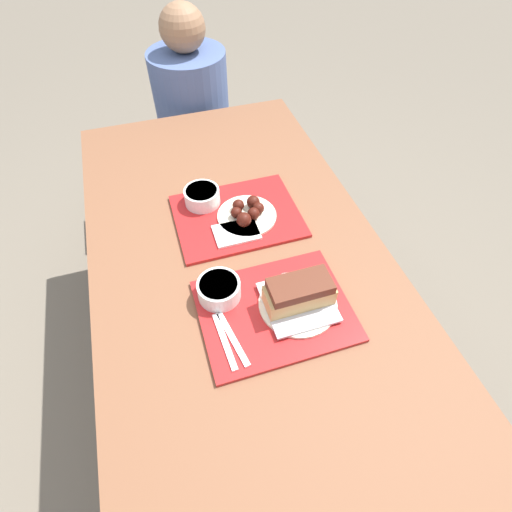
{
  "coord_description": "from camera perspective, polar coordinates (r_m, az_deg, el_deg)",
  "views": [
    {
      "loc": [
        -0.19,
        -0.73,
        1.69
      ],
      "look_at": [
        0.04,
        -0.01,
        0.8
      ],
      "focal_mm": 28.0,
      "sensor_mm": 36.0,
      "label": 1
    }
  ],
  "objects": [
    {
      "name": "tray_far",
      "position": [
        1.33,
        -2.71,
        5.74
      ],
      "size": [
        0.4,
        0.32,
        0.01
      ],
      "color": "red",
      "rests_on": "picnic_table"
    },
    {
      "name": "bowl_coleslaw_near",
      "position": [
        1.1,
        -5.32,
        -4.7
      ],
      "size": [
        0.12,
        0.12,
        0.05
      ],
      "color": "white",
      "rests_on": "tray_near"
    },
    {
      "name": "napkin_far",
      "position": [
        1.27,
        -2.83,
        3.39
      ],
      "size": [
        0.14,
        0.1,
        0.01
      ],
      "color": "white",
      "rests_on": "tray_far"
    },
    {
      "name": "condiment_packet",
      "position": [
        1.13,
        1.29,
        -4.64
      ],
      "size": [
        0.04,
        0.03,
        0.01
      ],
      "color": "#3F3F47",
      "rests_on": "tray_near"
    },
    {
      "name": "plastic_fork_near",
      "position": [
        1.04,
        -4.51,
        -12.02
      ],
      "size": [
        0.03,
        0.17,
        0.0
      ],
      "color": "white",
      "rests_on": "tray_near"
    },
    {
      "name": "brisket_sandwich_plate",
      "position": [
        1.07,
        6.13,
        -5.71
      ],
      "size": [
        0.22,
        0.22,
        0.1
      ],
      "color": "beige",
      "rests_on": "tray_near"
    },
    {
      "name": "tray_near",
      "position": [
        1.1,
        2.68,
        -7.77
      ],
      "size": [
        0.4,
        0.32,
        0.01
      ],
      "color": "red",
      "rests_on": "picnic_table"
    },
    {
      "name": "ground_plane",
      "position": [
        1.85,
        -1.26,
        -16.28
      ],
      "size": [
        12.0,
        12.0,
        0.0
      ],
      "primitive_type": "plane",
      "color": "#706656"
    },
    {
      "name": "wings_plate_far",
      "position": [
        1.31,
        -1.27,
        6.19
      ],
      "size": [
        0.19,
        0.19,
        0.06
      ],
      "color": "beige",
      "rests_on": "tray_far"
    },
    {
      "name": "picnic_table",
      "position": [
        1.27,
        -1.77,
        -3.78
      ],
      "size": [
        0.89,
        1.79,
        0.76
      ],
      "color": "brown",
      "rests_on": "ground_plane"
    },
    {
      "name": "picnic_bench_far",
      "position": [
        2.28,
        -9.68,
        13.44
      ],
      "size": [
        0.85,
        0.28,
        0.44
      ],
      "color": "brown",
      "rests_on": "ground_plane"
    },
    {
      "name": "bowl_coleslaw_far",
      "position": [
        1.36,
        -7.73,
        8.53
      ],
      "size": [
        0.12,
        0.12,
        0.05
      ],
      "color": "white",
      "rests_on": "tray_far"
    },
    {
      "name": "plastic_knife_near",
      "position": [
        1.04,
        -3.32,
        -11.72
      ],
      "size": [
        0.05,
        0.17,
        0.0
      ],
      "color": "white",
      "rests_on": "tray_near"
    },
    {
      "name": "person_seated_across",
      "position": [
        2.1,
        -9.25,
        21.57
      ],
      "size": [
        0.36,
        0.36,
        0.69
      ],
      "color": "#4C6093",
      "rests_on": "picnic_bench_far"
    }
  ]
}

